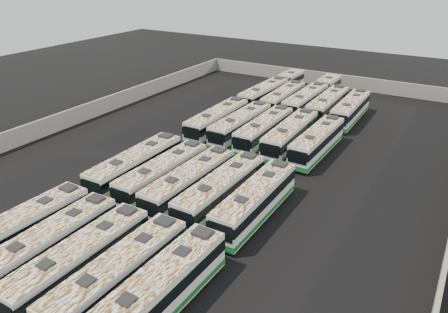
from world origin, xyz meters
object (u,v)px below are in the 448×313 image
bus_front_right (119,276)px  bus_midfront_far_left (136,166)px  bus_back_far_right (350,110)px  bus_midfront_far_right (255,201)px  bus_midfront_center (190,183)px  bus_midfront_right (221,191)px  bus_front_center (80,261)px  bus_midback_right (290,135)px  bus_midback_far_right (317,142)px  bus_front_far_left (20,231)px  bus_midfront_left (163,174)px  bus_midback_center (264,130)px  bus_back_left (283,99)px  bus_midback_left (241,125)px  bus_midback_far_left (217,120)px  bus_back_center (313,96)px  bus_back_right (328,105)px  bus_front_far_right (158,292)px  bus_front_left (50,245)px  bus_back_far_left (273,90)px

bus_front_right → bus_midfront_far_left: 15.82m
bus_back_far_right → bus_midfront_far_right: bearing=-90.8°
bus_midfront_center → bus_midfront_right: (3.17, 0.18, 0.03)m
bus_front_center → bus_midfront_center: size_ratio=0.99×
bus_midback_right → bus_midback_far_right: bearing=-4.3°
bus_front_far_left → bus_front_center: 6.42m
bus_midfront_left → bus_midback_center: size_ratio=0.98×
bus_midfront_far_left → bus_back_left: (3.20, 27.39, -0.07)m
bus_midfront_center → bus_back_left: 27.71m
bus_midback_far_right → bus_front_far_left: bearing=-114.2°
bus_midback_left → bus_midfront_center: bearing=-77.7°
bus_midback_far_left → bus_back_center: bus_midback_far_left is taller
bus_midback_left → bus_back_right: bus_back_right is taller
bus_back_far_right → bus_front_right: bearing=-95.3°
bus_midback_far_left → bus_front_right: bearing=-71.4°
bus_front_center → bus_midfront_far_left: size_ratio=0.97×
bus_midfront_left → bus_midfront_center: size_ratio=0.98×
bus_front_far_right → bus_midfront_far_right: size_ratio=1.02×
bus_front_far_right → bus_midfront_left: 15.71m
bus_front_right → bus_back_right: (-0.04, 40.21, 0.02)m
bus_front_far_right → bus_midfront_far_right: bearing=90.4°
bus_front_left → bus_midback_center: (3.13, 27.52, 0.03)m
bus_midback_far_left → bus_back_right: (9.57, 12.82, -0.01)m
bus_midfront_right → bus_midfront_far_right: bearing=0.5°
bus_midfront_center → bus_midback_right: size_ratio=0.98×
bus_midback_center → bus_back_right: 13.16m
bus_midfront_left → bus_back_right: (6.34, 27.62, 0.05)m
bus_back_center → bus_front_far_right: bearing=-81.3°
bus_midfront_far_left → bus_midfront_right: size_ratio=1.00×
bus_midfront_left → bus_front_right: bearing=-62.2°
bus_front_right → bus_midfront_right: 12.60m
bus_back_far_left → bus_back_center: bus_back_far_left is taller
bus_midback_right → bus_midback_left: bearing=178.5°
bus_midfront_right → bus_midback_center: (-3.18, 14.86, -0.03)m
bus_front_far_right → bus_back_far_right: size_ratio=1.03×
bus_back_right → bus_back_far_left: bearing=161.6°
bus_midfront_far_left → bus_back_far_left: (0.11, 30.70, -0.02)m
bus_midback_far_left → bus_back_far_left: size_ratio=0.65×
bus_midfront_center → bus_front_right: bearing=-74.0°
bus_midfront_far_left → bus_midback_right: size_ratio=1.00×
bus_front_right → bus_back_left: size_ratio=1.02×
bus_front_far_right → bus_back_center: size_ratio=0.65×
bus_midfront_far_left → bus_front_left: bearing=-76.4°
bus_front_far_left → bus_midback_center: 28.26m
bus_midfront_center → bus_midback_left: bus_midback_left is taller
bus_midfront_far_left → bus_front_far_right: bearing=-45.2°
bus_midback_far_right → bus_back_right: size_ratio=0.97×
bus_back_right → bus_back_far_right: bus_back_right is taller
bus_midfront_right → bus_back_far_right: (3.22, 27.45, -0.05)m
bus_midfront_far_right → bus_back_far_left: (-12.65, 30.68, 0.02)m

